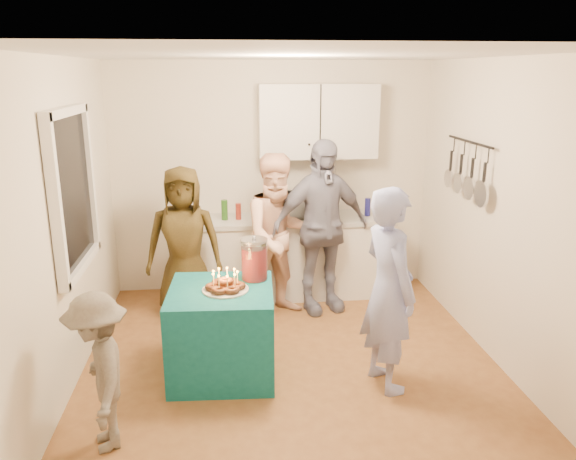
{
  "coord_description": "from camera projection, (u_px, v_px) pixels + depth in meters",
  "views": [
    {
      "loc": [
        -0.52,
        -4.31,
        2.48
      ],
      "look_at": [
        0.0,
        0.35,
        1.15
      ],
      "focal_mm": 35.0,
      "sensor_mm": 36.0,
      "label": 1
    }
  ],
  "objects": [
    {
      "name": "floor",
      "position": [
        292.0,
        368.0,
        4.86
      ],
      "size": [
        4.0,
        4.0,
        0.0
      ],
      "primitive_type": "plane",
      "color": "brown",
      "rests_on": "ground"
    },
    {
      "name": "ceiling",
      "position": [
        293.0,
        55.0,
        4.15
      ],
      "size": [
        4.0,
        4.0,
        0.0
      ],
      "primitive_type": "plane",
      "color": "white",
      "rests_on": "floor"
    },
    {
      "name": "back_wall",
      "position": [
        272.0,
        178.0,
        6.42
      ],
      "size": [
        3.6,
        3.6,
        0.0
      ],
      "primitive_type": "plane",
      "color": "silver",
      "rests_on": "floor"
    },
    {
      "name": "left_wall",
      "position": [
        61.0,
        231.0,
        4.31
      ],
      "size": [
        4.0,
        4.0,
        0.0
      ],
      "primitive_type": "plane",
      "color": "silver",
      "rests_on": "floor"
    },
    {
      "name": "right_wall",
      "position": [
        506.0,
        218.0,
        4.7
      ],
      "size": [
        4.0,
        4.0,
        0.0
      ],
      "primitive_type": "plane",
      "color": "silver",
      "rests_on": "floor"
    },
    {
      "name": "window_night",
      "position": [
        71.0,
        191.0,
        4.53
      ],
      "size": [
        0.04,
        1.0,
        1.2
      ],
      "primitive_type": "cube",
      "color": "black",
      "rests_on": "left_wall"
    },
    {
      "name": "counter",
      "position": [
        292.0,
        258.0,
        6.39
      ],
      "size": [
        2.2,
        0.58,
        0.86
      ],
      "primitive_type": "cube",
      "color": "white",
      "rests_on": "floor"
    },
    {
      "name": "countertop",
      "position": [
        292.0,
        219.0,
        6.26
      ],
      "size": [
        2.24,
        0.62,
        0.05
      ],
      "primitive_type": "cube",
      "color": "beige",
      "rests_on": "counter"
    },
    {
      "name": "upper_cabinet",
      "position": [
        318.0,
        121.0,
        6.15
      ],
      "size": [
        1.3,
        0.3,
        0.8
      ],
      "primitive_type": "cube",
      "color": "white",
      "rests_on": "back_wall"
    },
    {
      "name": "pot_rack",
      "position": [
        465.0,
        168.0,
        5.28
      ],
      "size": [
        0.12,
        1.0,
        0.6
      ],
      "primitive_type": "cube",
      "color": "black",
      "rests_on": "right_wall"
    },
    {
      "name": "microwave",
      "position": [
        292.0,
        205.0,
        6.22
      ],
      "size": [
        0.54,
        0.42,
        0.27
      ],
      "primitive_type": "imported",
      "rotation": [
        0.0,
        0.0,
        0.18
      ],
      "color": "white",
      "rests_on": "countertop"
    },
    {
      "name": "party_table",
      "position": [
        222.0,
        332.0,
        4.7
      ],
      "size": [
        0.9,
        0.9,
        0.76
      ],
      "primitive_type": "cube",
      "rotation": [
        0.0,
        0.0,
        -0.06
      ],
      "color": "#0E5A5F",
      "rests_on": "floor"
    },
    {
      "name": "donut_cake",
      "position": [
        225.0,
        280.0,
        4.55
      ],
      "size": [
        0.38,
        0.38,
        0.18
      ],
      "primitive_type": null,
      "color": "#381C0C",
      "rests_on": "party_table"
    },
    {
      "name": "punch_jar",
      "position": [
        254.0,
        260.0,
        4.78
      ],
      "size": [
        0.22,
        0.22,
        0.34
      ],
      "primitive_type": "cylinder",
      "color": "red",
      "rests_on": "party_table"
    },
    {
      "name": "man_birthday",
      "position": [
        389.0,
        290.0,
        4.41
      ],
      "size": [
        0.53,
        0.68,
        1.65
      ],
      "primitive_type": "imported",
      "rotation": [
        0.0,
        0.0,
        1.82
      ],
      "color": "#9BA6E2",
      "rests_on": "floor"
    },
    {
      "name": "woman_back_left",
      "position": [
        184.0,
        243.0,
        5.72
      ],
      "size": [
        0.79,
        0.53,
        1.58
      ],
      "primitive_type": "imported",
      "rotation": [
        0.0,
        0.0,
        -0.04
      ],
      "color": "brown",
      "rests_on": "floor"
    },
    {
      "name": "woman_back_center",
      "position": [
        280.0,
        236.0,
        5.76
      ],
      "size": [
        0.97,
        0.84,
        1.7
      ],
      "primitive_type": "imported",
      "rotation": [
        0.0,
        0.0,
        0.26
      ],
      "color": "#F39D7F",
      "rests_on": "floor"
    },
    {
      "name": "woman_back_right",
      "position": [
        321.0,
        227.0,
        5.84
      ],
      "size": [
        1.16,
        0.73,
        1.83
      ],
      "primitive_type": "imported",
      "rotation": [
        0.0,
        0.0,
        0.28
      ],
      "color": "#0F0F33",
      "rests_on": "floor"
    },
    {
      "name": "child_near_left",
      "position": [
        99.0,
        372.0,
        3.72
      ],
      "size": [
        0.6,
        0.81,
        1.11
      ],
      "primitive_type": "imported",
      "rotation": [
        0.0,
        0.0,
        -1.29
      ],
      "color": "#595147",
      "rests_on": "floor"
    }
  ]
}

